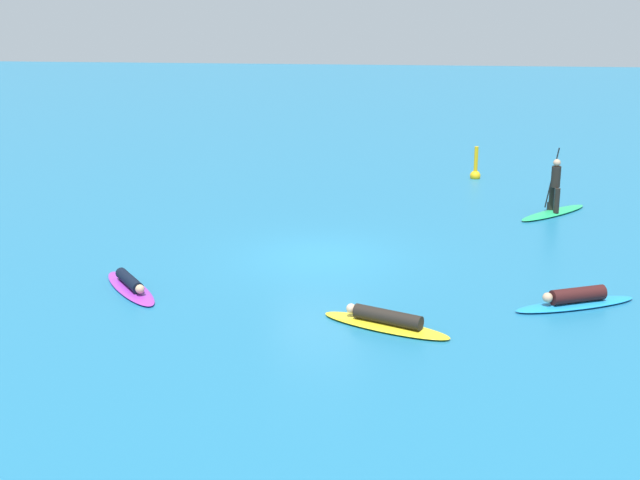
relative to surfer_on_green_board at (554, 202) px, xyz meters
The scene contains 6 objects.
ground_plane 9.03m from the surfer_on_green_board, 142.16° to the right, with size 120.00×120.00×0.00m, color #1E6B93.
surfer_on_green_board is the anchor object (origin of this frame).
surfer_on_blue_board 8.79m from the surfer_on_green_board, 94.92° to the right, with size 3.15×1.88×0.46m.
surfer_on_purple_board 14.44m from the surfer_on_green_board, 142.86° to the right, with size 2.28×2.81×0.37m.
surfer_on_yellow_board 11.75m from the surfer_on_green_board, 115.99° to the right, with size 3.10×1.96×0.42m.
marker_buoy 5.79m from the surfer_on_green_board, 112.36° to the left, with size 0.41×0.41×1.35m.
Camera 1 is at (2.45, -23.35, 7.32)m, focal length 49.86 mm.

